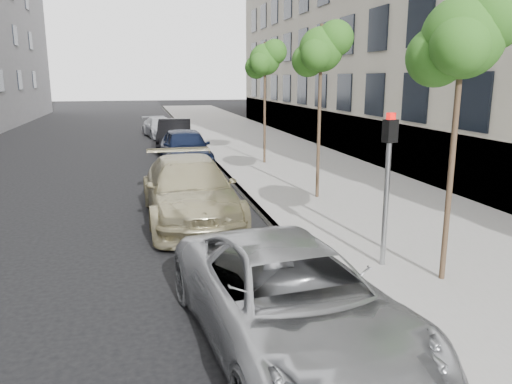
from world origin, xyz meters
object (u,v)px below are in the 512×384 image
object	(u,v)px
tree_mid	(322,50)
suv	(190,190)
sedan_black	(175,134)
minivan	(290,300)
sedan_rear	(160,127)
signal_pole	(388,171)
sedan_blue	(185,148)
tree_near	(464,38)
tree_far	(265,60)

from	to	relation	value
tree_mid	suv	bearing A→B (deg)	-163.53
sedan_black	tree_mid	bearing A→B (deg)	-68.61
minivan	sedan_rear	bearing A→B (deg)	85.27
signal_pole	sedan_blue	world-z (taller)	signal_pole
signal_pole	sedan_rear	xyz separation A→B (m)	(-3.12, 23.82, -1.36)
sedan_blue	sedan_rear	distance (m)	11.21
tree_mid	sedan_blue	distance (m)	8.57
sedan_blue	sedan_black	world-z (taller)	sedan_blue
minivan	sedan_blue	size ratio (longest dim) A/B	1.10
tree_near	minivan	bearing A→B (deg)	-156.93
sedan_black	sedan_rear	size ratio (longest dim) A/B	1.12
tree_near	sedan_blue	size ratio (longest dim) A/B	1.05
tree_far	signal_pole	world-z (taller)	tree_far
suv	sedan_black	size ratio (longest dim) A/B	1.18
tree_mid	signal_pole	size ratio (longest dim) A/B	1.76
suv	sedan_blue	distance (m)	8.21
tree_near	signal_pole	world-z (taller)	tree_near
tree_mid	sedan_rear	world-z (taller)	tree_mid
tree_near	suv	size ratio (longest dim) A/B	0.90
tree_far	tree_near	bearing A→B (deg)	-90.00
suv	tree_mid	bearing A→B (deg)	15.26
tree_mid	minivan	size ratio (longest dim) A/B	0.98
signal_pole	sedan_black	size ratio (longest dim) A/B	0.61
tree_mid	minivan	distance (m)	9.36
sedan_rear	minivan	bearing A→B (deg)	-98.56
tree_near	tree_far	size ratio (longest dim) A/B	0.99
suv	sedan_black	world-z (taller)	suv
tree_mid	signal_pole	bearing A→B (deg)	-97.56
tree_mid	sedan_black	distance (m)	13.32
tree_far	signal_pole	distance (m)	12.38
sedan_blue	sedan_rear	world-z (taller)	sedan_blue
tree_mid	tree_far	size ratio (longest dim) A/B	1.01
sedan_rear	tree_near	bearing A→B (deg)	-90.85
tree_near	sedan_rear	world-z (taller)	tree_near
sedan_black	sedan_blue	bearing A→B (deg)	-83.39
tree_far	sedan_rear	bearing A→B (deg)	108.27
tree_mid	minivan	xyz separation A→B (m)	(-3.33, -7.92, -3.73)
sedan_blue	suv	bearing A→B (deg)	-96.33
tree_mid	tree_near	bearing A→B (deg)	-90.00
tree_mid	signal_pole	xyz separation A→B (m)	(-0.75, -5.62, -2.48)
signal_pole	sedan_black	world-z (taller)	signal_pole
tree_near	sedan_black	xyz separation A→B (m)	(-3.37, 18.85, -3.52)
tree_far	signal_pole	size ratio (longest dim) A/B	1.74
sedan_rear	tree_far	bearing A→B (deg)	-81.46
tree_near	signal_pole	distance (m)	2.60
sedan_rear	sedan_black	bearing A→B (deg)	-94.95
tree_near	sedan_rear	bearing A→B (deg)	98.89
sedan_rear	suv	bearing A→B (deg)	-100.14
minivan	signal_pole	bearing A→B (deg)	35.76
tree_near	sedan_black	bearing A→B (deg)	100.14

